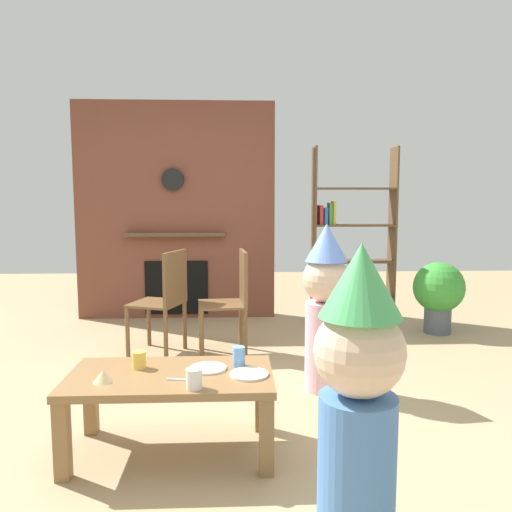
% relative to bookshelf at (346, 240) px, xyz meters
% --- Properties ---
extents(ground_plane, '(12.00, 12.00, 0.00)m').
position_rel_bookshelf_xyz_m(ground_plane, '(-1.24, -2.40, -0.89)').
color(ground_plane, tan).
extents(brick_fireplace_feature, '(2.20, 0.28, 2.40)m').
position_rel_bookshelf_xyz_m(brick_fireplace_feature, '(-1.89, 0.20, 0.30)').
color(brick_fireplace_feature, brown).
rests_on(brick_fireplace_feature, ground_plane).
extents(bookshelf, '(0.90, 0.28, 1.90)m').
position_rel_bookshelf_xyz_m(bookshelf, '(0.00, 0.00, 0.00)').
color(bookshelf, brown).
rests_on(bookshelf, ground_plane).
extents(coffee_table, '(1.06, 0.57, 0.43)m').
position_rel_bookshelf_xyz_m(coffee_table, '(-1.58, -2.90, -0.53)').
color(coffee_table, olive).
rests_on(coffee_table, ground_plane).
extents(paper_cup_near_left, '(0.08, 0.08, 0.10)m').
position_rel_bookshelf_xyz_m(paper_cup_near_left, '(-1.44, -3.12, -0.41)').
color(paper_cup_near_left, silver).
rests_on(paper_cup_near_left, coffee_table).
extents(paper_cup_near_right, '(0.07, 0.07, 0.11)m').
position_rel_bookshelf_xyz_m(paper_cup_near_right, '(-1.22, -2.80, -0.40)').
color(paper_cup_near_right, '#669EE0').
rests_on(paper_cup_near_right, coffee_table).
extents(paper_cup_center, '(0.07, 0.07, 0.09)m').
position_rel_bookshelf_xyz_m(paper_cup_center, '(-1.75, -2.81, -0.41)').
color(paper_cup_center, '#F2CC4C').
rests_on(paper_cup_center, coffee_table).
extents(paper_plate_front, '(0.20, 0.20, 0.01)m').
position_rel_bookshelf_xyz_m(paper_plate_front, '(-1.38, -2.85, -0.45)').
color(paper_plate_front, white).
rests_on(paper_plate_front, coffee_table).
extents(paper_plate_rear, '(0.20, 0.20, 0.01)m').
position_rel_bookshelf_xyz_m(paper_plate_rear, '(-1.17, -2.95, -0.45)').
color(paper_plate_rear, white).
rests_on(paper_plate_rear, coffee_table).
extents(birthday_cake_slice, '(0.10, 0.10, 0.06)m').
position_rel_bookshelf_xyz_m(birthday_cake_slice, '(-1.89, -3.01, -0.43)').
color(birthday_cake_slice, '#EAC68C').
rests_on(birthday_cake_slice, coffee_table).
extents(table_fork, '(0.15, 0.03, 0.01)m').
position_rel_bookshelf_xyz_m(table_fork, '(-1.51, -3.00, -0.46)').
color(table_fork, silver).
rests_on(table_fork, coffee_table).
extents(child_with_cone_hat, '(0.33, 0.33, 1.19)m').
position_rel_bookshelf_xyz_m(child_with_cone_hat, '(-0.80, -3.73, -0.26)').
color(child_with_cone_hat, '#4C7FC6').
rests_on(child_with_cone_hat, ground_plane).
extents(child_in_pink, '(0.32, 0.32, 1.17)m').
position_rel_bookshelf_xyz_m(child_in_pink, '(-0.61, -2.07, -0.27)').
color(child_in_pink, '#EAB2C6').
rests_on(child_in_pink, ground_plane).
extents(dining_chair_left, '(0.51, 0.51, 0.90)m').
position_rel_bookshelf_xyz_m(dining_chair_left, '(-1.83, -1.20, -0.38)').
color(dining_chair_left, brown).
rests_on(dining_chair_left, ground_plane).
extents(dining_chair_middle, '(0.43, 0.43, 0.90)m').
position_rel_bookshelf_xyz_m(dining_chair_middle, '(-1.25, -1.23, -0.38)').
color(dining_chair_middle, brown).
rests_on(dining_chair_middle, ground_plane).
extents(potted_plant_tall, '(0.50, 0.50, 0.72)m').
position_rel_bookshelf_xyz_m(potted_plant_tall, '(0.79, -0.64, -0.47)').
color(potted_plant_tall, '#4C5660').
rests_on(potted_plant_tall, ground_plane).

